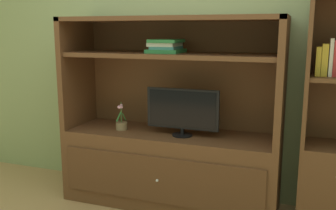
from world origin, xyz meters
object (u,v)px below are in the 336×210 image
at_px(media_console, 170,148).
at_px(magazine_stack, 166,46).
at_px(upright_book_row, 335,60).
at_px(potted_plant, 121,124).
at_px(bookshelf_tall, 336,157).
at_px(tv_monitor, 182,111).

height_order(media_console, magazine_stack, media_console).
distance_m(media_console, upright_book_row, 1.48).
relative_size(potted_plant, upright_book_row, 0.92).
distance_m(magazine_stack, upright_book_row, 1.29).
distance_m(magazine_stack, bookshelf_tall, 1.57).
relative_size(media_console, tv_monitor, 3.01).
relative_size(tv_monitor, magazine_stack, 1.98).
xyz_separation_m(magazine_stack, upright_book_row, (1.28, 0.00, -0.08)).
xyz_separation_m(media_console, potted_plant, (-0.44, -0.06, 0.19)).
bearing_deg(potted_plant, media_console, 7.87).
distance_m(bookshelf_tall, upright_book_row, 0.72).
xyz_separation_m(bookshelf_tall, upright_book_row, (-0.07, -0.01, 0.72)).
bearing_deg(upright_book_row, magazine_stack, -179.97).
distance_m(tv_monitor, upright_book_row, 1.20).
xyz_separation_m(media_console, magazine_stack, (-0.04, -0.01, 0.87)).
distance_m(potted_plant, magazine_stack, 0.79).
height_order(potted_plant, upright_book_row, upright_book_row).
relative_size(media_console, potted_plant, 7.44).
bearing_deg(bookshelf_tall, magazine_stack, -179.57).
xyz_separation_m(tv_monitor, potted_plant, (-0.56, 0.01, -0.16)).
bearing_deg(magazine_stack, potted_plant, -172.51).
relative_size(tv_monitor, potted_plant, 2.47).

